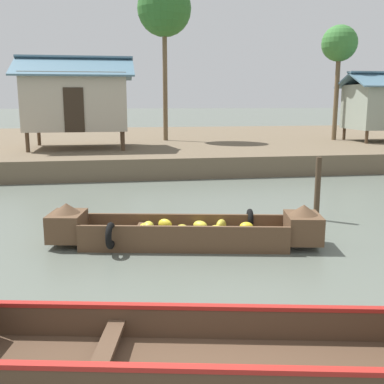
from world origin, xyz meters
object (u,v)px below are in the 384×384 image
palm_tree_near (164,10)px  mooring_post (318,189)px  palm_tree_mid (339,45)px  viewer_boat (208,357)px  stilt_house_mid_left (77,100)px  banana_boat (184,231)px

palm_tree_near → mooring_post: bearing=-81.1°
palm_tree_mid → mooring_post: (-6.80, -12.99, -4.91)m
viewer_boat → stilt_house_mid_left: stilt_house_mid_left is taller
banana_boat → stilt_house_mid_left: 12.94m
stilt_house_mid_left → palm_tree_mid: bearing=9.2°
palm_tree_near → palm_tree_mid: (9.00, -1.12, -1.68)m
stilt_house_mid_left → viewer_boat: bearing=-81.5°
viewer_boat → stilt_house_mid_left: 17.29m
stilt_house_mid_left → palm_tree_near: (4.27, 3.27, 4.47)m
palm_tree_near → palm_tree_mid: size_ratio=1.35×
banana_boat → mooring_post: bearing=23.0°
palm_tree_near → palm_tree_mid: 9.22m
viewer_boat → palm_tree_mid: size_ratio=1.03×
mooring_post → palm_tree_near: bearing=98.9°
banana_boat → viewer_boat: 4.59m
banana_boat → palm_tree_near: bearing=85.2°
banana_boat → stilt_house_mid_left: bearing=103.5°
banana_boat → palm_tree_mid: bearing=54.6°
viewer_boat → palm_tree_near: bearing=85.1°
palm_tree_mid → banana_boat: bearing=-125.4°
viewer_boat → banana_boat: bearing=84.7°
viewer_boat → palm_tree_mid: 22.53m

